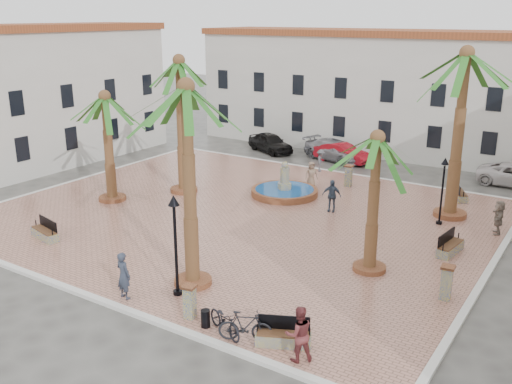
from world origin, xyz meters
TOP-DOWN VIEW (x-y plane):
  - ground at (0.00, 0.00)m, footprint 120.00×120.00m
  - plaza at (0.00, 0.00)m, footprint 26.00×22.00m
  - kerb_n at (0.00, 11.00)m, footprint 26.30×0.30m
  - kerb_s at (0.00, -11.00)m, footprint 26.30×0.30m
  - kerb_e at (13.00, 0.00)m, footprint 0.30×22.30m
  - kerb_w at (-13.00, 0.00)m, footprint 0.30×22.30m
  - building_north at (-0.00, 19.99)m, footprint 30.40×7.40m
  - building_west at (-19.00, 0.00)m, footprint 6.40×24.40m
  - fountain at (0.26, 4.32)m, footprint 4.05×4.05m
  - palm_nw at (-5.33, 1.56)m, footprint 5.44×5.44m
  - palm_sw at (-7.79, -2.04)m, footprint 5.16×5.16m
  - palm_s at (3.13, -8.03)m, footprint 4.99×4.99m
  - palm_e at (8.67, -2.89)m, footprint 4.62×4.62m
  - palm_ne at (9.72, 5.93)m, footprint 5.72×5.72m
  - bench_s at (-6.05, -8.12)m, footprint 1.94×0.95m
  - bench_se at (8.50, -9.91)m, footprint 1.90×1.29m
  - bench_e at (11.08, 0.80)m, footprint 0.82×1.96m
  - bench_ne at (9.36, 9.34)m, footprint 1.33×1.89m
  - lamppost_s at (3.21, -9.07)m, footprint 0.44×0.44m
  - lamppost_e at (9.58, 4.42)m, footprint 0.39×0.39m
  - bollard_se at (4.78, -10.22)m, footprint 0.53×0.53m
  - bollard_n at (2.73, 8.18)m, footprint 0.51×0.51m
  - bollard_e at (12.13, -3.79)m, footprint 0.54×0.54m
  - litter_bin at (5.62, -10.40)m, footprint 0.33×0.33m
  - cyclist_a at (1.68, -10.40)m, footprint 0.75×0.55m
  - bicycle_a at (6.47, -10.40)m, footprint 2.01×1.37m
  - cyclist_b at (9.33, -10.40)m, footprint 1.14×1.14m
  - bicycle_b at (7.30, -10.40)m, footprint 1.87×1.30m
  - pedestrian_fountain_a at (0.84, 6.68)m, footprint 0.94×0.94m
  - pedestrian_fountain_b at (3.95, 3.16)m, footprint 1.14×0.69m
  - pedestrian_north at (-0.38, 10.40)m, footprint 0.92×1.15m
  - pedestrian_east at (12.40, 4.60)m, footprint 0.85×1.67m
  - car_black at (-6.74, 14.07)m, footprint 4.84×3.52m
  - car_red at (-0.46, 14.19)m, footprint 4.48×2.07m
  - car_silver at (-1.22, 14.44)m, footprint 5.65×3.58m

SIDE VIEW (x-z plane):
  - ground at x=0.00m, z-range 0.00..0.00m
  - plaza at x=0.00m, z-range 0.00..0.15m
  - kerb_n at x=0.00m, z-range 0.00..0.16m
  - kerb_s at x=0.00m, z-range 0.00..0.16m
  - kerb_e at x=13.00m, z-range 0.00..0.16m
  - kerb_w at x=-13.00m, z-range 0.00..0.16m
  - bench_ne at x=9.36m, z-range -0.06..0.91m
  - bench_se at x=8.50m, z-range -0.06..0.91m
  - bench_s at x=-6.05m, z-range -0.06..0.92m
  - bench_e at x=11.08m, z-range -0.07..0.94m
  - fountain at x=0.26m, z-range -0.61..1.48m
  - litter_bin at x=5.62m, z-range 0.15..0.79m
  - bicycle_a at x=6.47m, z-range 0.15..1.15m
  - bicycle_b at x=7.30m, z-range 0.15..1.25m
  - car_red at x=-0.46m, z-range 0.00..1.42m
  - car_silver at x=-1.22m, z-range 0.00..1.52m
  - car_black at x=-6.74m, z-range 0.00..1.53m
  - bollard_se at x=4.78m, z-range 0.17..1.46m
  - bollard_n at x=2.73m, z-range 0.17..1.55m
  - bollard_e at x=12.13m, z-range 0.18..1.58m
  - pedestrian_north at x=-0.38m, z-range 0.15..1.71m
  - pedestrian_fountain_a at x=0.84m, z-range 0.15..1.80m
  - pedestrian_east at x=12.40m, z-range 0.15..1.87m
  - pedestrian_fountain_b at x=3.95m, z-range 0.15..1.97m
  - cyclist_b at x=9.33m, z-range 0.15..2.02m
  - cyclist_a at x=1.68m, z-range 0.15..2.05m
  - lamppost_e at x=9.58m, z-range 0.78..4.35m
  - lamppost_s at x=3.21m, z-range 0.88..4.97m
  - building_north at x=0.00m, z-range 0.02..9.52m
  - building_west at x=-19.00m, z-range 0.02..10.02m
  - palm_e at x=8.67m, z-range 2.16..8.28m
  - palm_sw at x=-7.79m, z-range 2.23..8.70m
  - palm_nw at x=-5.33m, z-range 3.04..11.37m
  - palm_s at x=3.13m, z-range 3.11..11.43m
  - palm_ne at x=9.72m, z-range 3.32..12.38m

